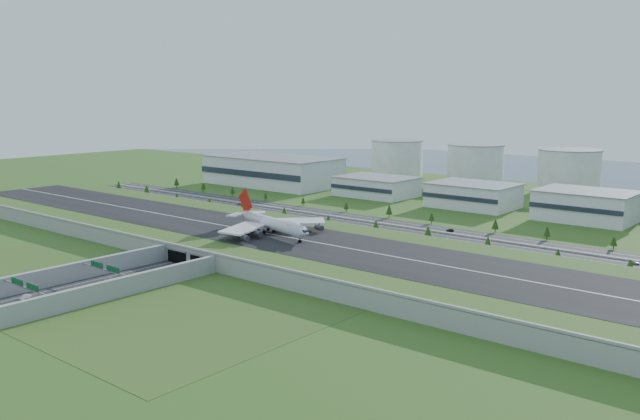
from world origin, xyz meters
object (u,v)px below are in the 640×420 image
Objects in this scene: car_6 at (635,263)px; fuel_tank_a at (397,159)px; car_4 at (240,204)px; boeing_747 at (272,223)px; car_2 at (173,273)px; car_0 at (107,279)px; car_5 at (450,230)px; car_7 at (296,208)px; car_1 at (25,297)px.

fuel_tank_a is at bearing 60.06° from car_6.
boeing_747 is at bearing -142.74° from car_4.
car_2 is 219.31m from car_6.
boeing_747 is 14.64× the size of car_0.
car_0 is at bearing -165.54° from car_4.
boeing_747 is 14.52× the size of car_5.
boeing_747 reaches higher than car_0.
car_4 reaches higher than car_7.
car_5 is at bearing 58.58° from car_1.
fuel_tank_a is 450.29m from car_1.
fuel_tank_a is 10.02× the size of car_6.
car_2 is (14.24, 24.54, 0.02)m from car_0.
car_6 is at bearing 35.94° from car_1.
car_7 is at bearing -64.75° from car_2.
car_5 is at bearing 91.53° from car_6.
car_7 is at bearing 95.23° from car_6.
car_5 is (62.27, 192.00, -0.02)m from car_0.
car_7 is (-60.29, 191.02, -0.11)m from car_0.
car_0 reaches higher than car_5.
car_2 is 1.25× the size of car_5.
boeing_747 is 15.94× the size of car_4.
car_5 is 1.00× the size of car_7.
car_0 reaches higher than car_6.
car_7 is (-122.56, -0.98, -0.09)m from car_5.
boeing_747 is at bearing -87.81° from car_2.
fuel_tank_a is 334.06m from boeing_747.
car_6 is at bearing 40.33° from car_0.
fuel_tank_a is 10.86× the size of car_0.
car_4 is at bearing 157.54° from boeing_747.
car_6 is at bearing 84.52° from car_5.
car_6 is at bearing -37.95° from fuel_tank_a.
fuel_tank_a is at bearing 126.61° from boeing_747.
car_6 is at bearing 98.06° from car_7.
car_4 is 0.91× the size of car_5.
fuel_tank_a is 397.04m from car_2.
car_0 is 0.92× the size of car_6.
car_4 is 167.85m from car_5.
fuel_tank_a reaches higher than car_0.
car_6 is 1.07× the size of car_7.
fuel_tank_a reaches higher than car_7.
car_6 is 229.61m from car_7.
car_6 is (106.78, -12.12, -0.07)m from car_5.
car_7 is at bearing -91.39° from car_4.
car_7 is (-57.98, 226.93, -0.14)m from car_1.
car_5 is (48.03, 167.46, -0.04)m from car_2.
car_1 is at bearing -100.12° from car_0.
car_1 reaches higher than car_6.
car_4 is at bearing 98.11° from car_6.
car_4 reaches higher than car_6.
car_1 is 1.17× the size of car_4.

